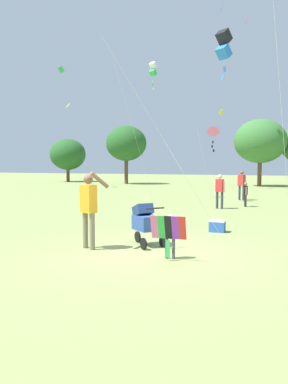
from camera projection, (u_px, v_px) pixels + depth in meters
ground_plane at (151, 253)px, 8.40m from camera, size 120.00×120.00×0.00m
treeline_distant at (263, 144)px, 34.31m from camera, size 39.54×7.80×6.15m
child_with_butterfly_kite at (170, 231)px, 7.81m from camera, size 0.74×0.37×0.94m
person_adult_flyer at (89, 204)px, 8.74m from camera, size 0.68×0.51×1.82m
stroller at (145, 221)px, 9.15m from camera, size 1.02×0.92×1.03m
kite_adult_black at (223, 45)px, 10.02m from camera, size 2.56×2.84×5.56m
kite_orange_delta at (213, 132)px, 19.42m from camera, size 0.68×3.62×3.93m
kite_green_novelty at (153, 70)px, 21.09m from camera, size 0.87×4.00×7.70m
distant_kites_cluster at (210, 44)px, 29.42m from camera, size 29.41×12.43×11.68m
person_red_shirt at (246, 192)px, 17.43m from camera, size 0.22×0.35×1.14m
person_sitting_far at (242, 183)px, 20.58m from camera, size 0.48×0.35×1.62m
person_kid_running at (220, 189)px, 16.65m from camera, size 0.48×0.28×1.52m
cooler_box at (217, 226)px, 11.00m from camera, size 0.45×0.33×0.35m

